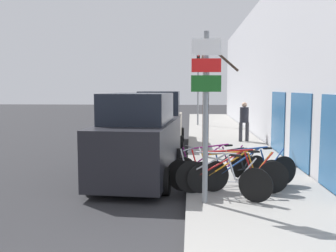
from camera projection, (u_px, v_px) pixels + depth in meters
name	position (u px, v px, depth m)	size (l,w,h in m)	color
ground_plane	(162.00, 152.00, 14.44)	(80.00, 80.00, 0.00)	#28282B
sidewalk_curb	(224.00, 140.00, 17.05)	(3.20, 32.00, 0.15)	gray
building_facade	(265.00, 70.00, 16.54)	(0.23, 32.00, 6.50)	#BCBCC1
signpost	(206.00, 108.00, 7.34)	(0.58, 0.13, 3.40)	gray
bicycle_0	(216.00, 177.00, 7.95)	(2.18, 1.10, 0.98)	black
bicycle_1	(232.00, 175.00, 8.18)	(2.48, 0.44, 0.99)	black
bicycle_2	(237.00, 173.00, 8.40)	(2.26, 0.74, 0.92)	black
bicycle_3	(250.00, 171.00, 8.59)	(2.33, 0.94, 0.96)	black
bicycle_4	(230.00, 169.00, 8.93)	(1.91, 1.23, 0.88)	black
bicycle_5	(214.00, 166.00, 9.24)	(2.12, 1.04, 0.92)	black
parked_car_0	(139.00, 141.00, 9.91)	(2.21, 4.46, 2.32)	black
parked_car_1	(160.00, 122.00, 15.76)	(2.03, 4.76, 2.31)	gray
pedestrian_near	(244.00, 119.00, 16.09)	(0.44, 0.38, 1.70)	#333338
street_tree	(207.00, 105.00, 12.34)	(1.39, 1.68, 3.82)	#3D2D23
traffic_light	(198.00, 78.00, 22.99)	(0.20, 0.30, 4.50)	gray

